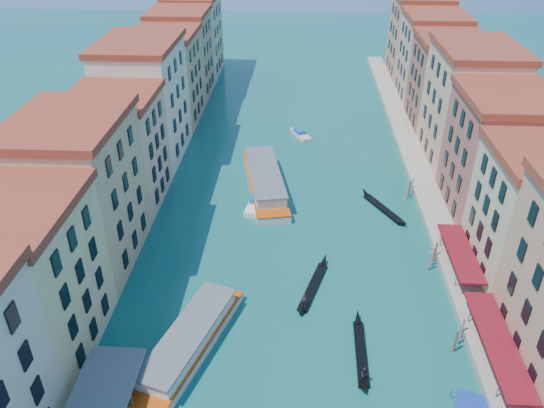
{
  "coord_description": "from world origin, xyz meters",
  "views": [
    {
      "loc": [
        1.23,
        -16.53,
        43.12
      ],
      "look_at": [
        -2.22,
        46.17,
        5.03
      ],
      "focal_mm": 35.0,
      "sensor_mm": 36.0,
      "label": 1
    }
  ],
  "objects_px": {
    "vaporetto_far": "(265,180)",
    "gondola_fore": "(313,286)",
    "vaporetto_near": "(190,341)",
    "gondola_right": "(361,353)"
  },
  "relations": [
    {
      "from": "vaporetto_far",
      "to": "gondola_fore",
      "type": "xyz_separation_m",
      "value": [
        7.66,
        -24.85,
        -1.09
      ]
    },
    {
      "from": "gondola_fore",
      "to": "vaporetto_near",
      "type": "bearing_deg",
      "value": -123.93
    },
    {
      "from": "vaporetto_far",
      "to": "gondola_right",
      "type": "relative_size",
      "value": 1.93
    },
    {
      "from": "vaporetto_far",
      "to": "gondola_right",
      "type": "height_order",
      "value": "vaporetto_far"
    },
    {
      "from": "vaporetto_near",
      "to": "gondola_right",
      "type": "relative_size",
      "value": 1.62
    },
    {
      "from": "gondola_right",
      "to": "vaporetto_near",
      "type": "bearing_deg",
      "value": -179.14
    },
    {
      "from": "vaporetto_near",
      "to": "gondola_fore",
      "type": "height_order",
      "value": "vaporetto_near"
    },
    {
      "from": "gondola_fore",
      "to": "gondola_right",
      "type": "distance_m",
      "value": 11.91
    },
    {
      "from": "vaporetto_near",
      "to": "gondola_fore",
      "type": "bearing_deg",
      "value": 56.83
    },
    {
      "from": "vaporetto_near",
      "to": "vaporetto_far",
      "type": "relative_size",
      "value": 0.84
    }
  ]
}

